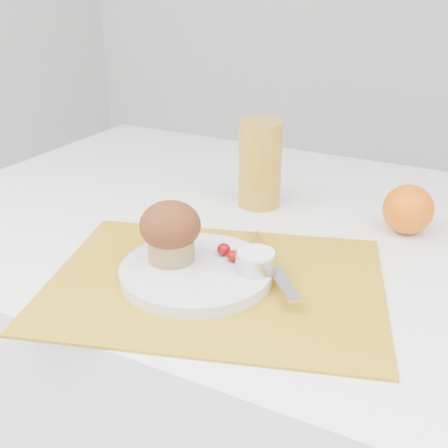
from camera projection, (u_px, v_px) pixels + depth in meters
The scene contains 11 objects.
table at pixel (262, 397), 1.09m from camera, with size 1.20×0.80×0.75m, color white.
placemat at pixel (216, 282), 0.75m from camera, with size 0.44×0.32×0.00m, color #B68719.
plate at pixel (196, 272), 0.75m from camera, with size 0.20×0.20×0.02m, color silver.
ramekin at pixel (256, 262), 0.74m from camera, with size 0.05×0.05×0.02m, color silver.
cream at pixel (256, 254), 0.73m from camera, with size 0.05×0.05×0.01m, color white.
raspberry_near at pixel (224, 249), 0.77m from camera, with size 0.02×0.02×0.02m, color #530204.
raspberry_far at pixel (233, 256), 0.76m from camera, with size 0.02×0.02×0.02m, color #5B0302.
butter_knife at pixel (272, 263), 0.75m from camera, with size 0.19×0.02×0.00m, color silver.
orange at pixel (408, 209), 0.88m from camera, with size 0.08×0.08×0.08m, color orange.
juice_glass at pixel (260, 164), 0.97m from camera, with size 0.08×0.08×0.15m, color #BB8623.
muffin at pixel (170, 231), 0.75m from camera, with size 0.08×0.08×0.08m.
Camera 1 is at (0.33, -0.74, 1.13)m, focal length 45.00 mm.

